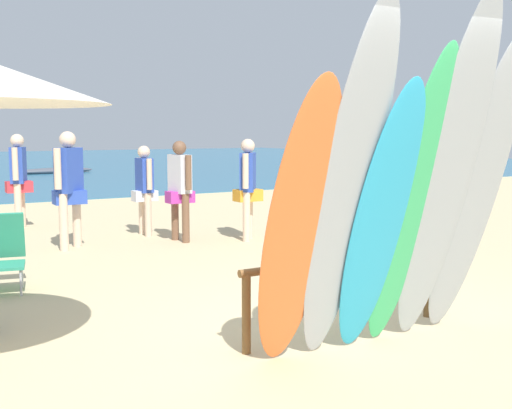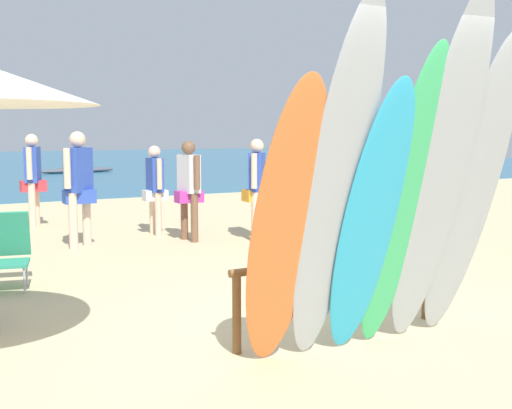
{
  "view_description": "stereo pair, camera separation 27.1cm",
  "coord_description": "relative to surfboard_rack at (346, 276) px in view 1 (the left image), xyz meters",
  "views": [
    {
      "loc": [
        -3.29,
        -4.11,
        1.72
      ],
      "look_at": [
        0.0,
        1.5,
        0.96
      ],
      "focal_mm": 44.25,
      "sensor_mm": 36.0,
      "label": 1
    },
    {
      "loc": [
        -3.05,
        -4.24,
        1.72
      ],
      "look_at": [
        0.0,
        1.5,
        0.96
      ],
      "focal_mm": 44.25,
      "sensor_mm": 36.0,
      "label": 2
    }
  ],
  "objects": [
    {
      "name": "surfboard_grey_4",
      "position": [
        0.42,
        -0.67,
        0.87
      ],
      "size": [
        0.6,
        0.97,
        2.73
      ],
      "primitive_type": "ellipsoid",
      "rotation": [
        0.31,
        0.0,
        -0.1
      ],
      "color": "#999EA3",
      "rests_on": "ground"
    },
    {
      "name": "beach_chair_blue",
      "position": [
        -2.29,
        3.08,
        -0.07
      ],
      "size": [
        0.62,
        0.75,
        0.83
      ],
      "rotation": [
        0.0,
        0.0,
        -0.21
      ],
      "color": "#B7B7BC",
      "rests_on": "ground"
    },
    {
      "name": "distant_boat",
      "position": [
        2.58,
        21.96,
        -0.38
      ],
      "size": [
        3.19,
        1.0,
        0.25
      ],
      "color": "#4C515B",
      "rests_on": "ground"
    },
    {
      "name": "beachgoer_near_rack",
      "position": [
        -1.03,
        5.09,
        0.49
      ],
      "size": [
        0.5,
        0.48,
        1.71
      ],
      "rotation": [
        0.0,
        0.0,
        0.76
      ],
      "color": "beige",
      "rests_on": "ground"
    },
    {
      "name": "ground",
      "position": [
        0.0,
        14.0,
        -0.5
      ],
      "size": [
        60.0,
        60.0,
        0.0
      ],
      "primitive_type": "plane",
      "color": "#D3BC8C"
    },
    {
      "name": "beachgoer_strolling",
      "position": [
        -1.3,
        7.5,
        0.46
      ],
      "size": [
        0.43,
        0.6,
        1.66
      ],
      "rotation": [
        0.0,
        0.0,
        1.22
      ],
      "color": "beige",
      "rests_on": "ground"
    },
    {
      "name": "surfboard_green_3",
      "position": [
        0.14,
        -0.6,
        0.68
      ],
      "size": [
        0.48,
        0.8,
        2.35
      ],
      "primitive_type": "ellipsoid",
      "rotation": [
        0.3,
        0.0,
        0.02
      ],
      "color": "#38B266",
      "rests_on": "ground"
    },
    {
      "name": "beachgoer_midbeach",
      "position": [
        0.62,
        4.88,
        0.4
      ],
      "size": [
        0.41,
        0.59,
        1.57
      ],
      "rotation": [
        0.0,
        0.0,
        4.86
      ],
      "color": "brown",
      "rests_on": "ground"
    },
    {
      "name": "surfboard_grey_5",
      "position": [
        0.82,
        -0.62,
        0.73
      ],
      "size": [
        0.57,
        0.88,
        2.46
      ],
      "primitive_type": "ellipsoid",
      "rotation": [
        0.32,
        0.0,
        -0.04
      ],
      "color": "#999EA3",
      "rests_on": "ground"
    },
    {
      "name": "surfboard_orange_0",
      "position": [
        -0.84,
        -0.52,
        0.55
      ],
      "size": [
        0.55,
        0.72,
        2.1
      ],
      "primitive_type": "ellipsoid",
      "rotation": [
        0.3,
        0.0,
        -0.01
      ],
      "color": "orange",
      "rests_on": "ground"
    },
    {
      "name": "beachgoer_photographing",
      "position": [
        1.59,
        4.46,
        0.42
      ],
      "size": [
        0.41,
        0.5,
        1.59
      ],
      "rotation": [
        0.0,
        0.0,
        0.91
      ],
      "color": "beige",
      "rests_on": "ground"
    },
    {
      "name": "surfboard_grey_1",
      "position": [
        -0.49,
        -0.63,
        0.82
      ],
      "size": [
        0.5,
        0.86,
        2.63
      ],
      "primitive_type": "ellipsoid",
      "rotation": [
        0.3,
        0.0,
        -0.0
      ],
      "color": "#999EA3",
      "rests_on": "ground"
    },
    {
      "name": "surfboard_rack",
      "position": [
        0.0,
        0.0,
        0.0
      ],
      "size": [
        2.05,
        0.07,
        0.67
      ],
      "color": "brown",
      "rests_on": "ground"
    },
    {
      "name": "surfboard_teal_2",
      "position": [
        -0.15,
        -0.58,
        0.55
      ],
      "size": [
        0.56,
        0.74,
        2.1
      ],
      "primitive_type": "ellipsoid",
      "rotation": [
        0.3,
        0.0,
        0.04
      ],
      "color": "#289EC6",
      "rests_on": "ground"
    },
    {
      "name": "beachgoer_by_water",
      "position": [
        0.34,
        5.7,
        0.35
      ],
      "size": [
        0.38,
        0.56,
        1.48
      ],
      "rotation": [
        0.0,
        0.0,
        4.7
      ],
      "color": "beige",
      "rests_on": "ground"
    }
  ]
}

